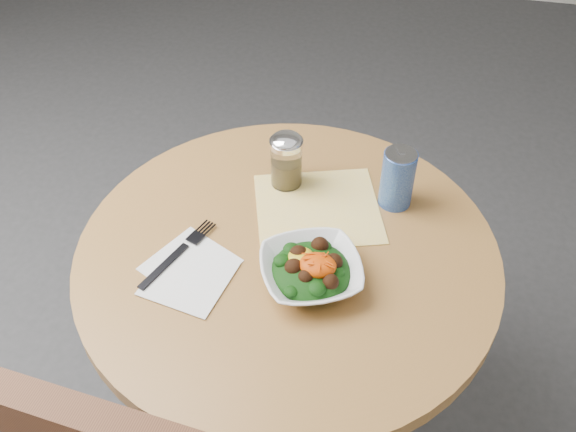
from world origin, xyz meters
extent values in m
plane|color=#313134|center=(0.00, 0.00, 0.00)|extent=(6.00, 6.00, 0.00)
cylinder|color=black|center=(0.00, 0.00, 0.01)|extent=(0.52, 0.52, 0.03)
cylinder|color=black|center=(0.00, 0.00, 0.35)|extent=(0.10, 0.10, 0.71)
cylinder|color=#A96E3D|center=(0.00, 0.00, 0.73)|extent=(0.90, 0.90, 0.04)
cube|color=#F0B60C|center=(0.04, 0.14, 0.75)|extent=(0.34, 0.32, 0.00)
cube|color=white|center=(-0.19, -0.09, 0.75)|extent=(0.21, 0.21, 0.00)
cube|color=white|center=(-0.18, -0.13, 0.75)|extent=(0.18, 0.18, 0.00)
imported|color=white|center=(0.06, -0.07, 0.77)|extent=(0.27, 0.27, 0.05)
ellipsoid|color=black|center=(0.06, -0.07, 0.77)|extent=(0.16, 0.16, 0.06)
ellipsoid|color=gold|center=(0.04, -0.06, 0.80)|extent=(0.05, 0.05, 0.02)
ellipsoid|color=#E15C05|center=(0.08, -0.08, 0.80)|extent=(0.07, 0.06, 0.03)
cube|color=black|center=(-0.24, -0.11, 0.76)|extent=(0.06, 0.14, 0.00)
cube|color=black|center=(-0.19, 0.00, 0.76)|extent=(0.05, 0.08, 0.00)
cylinder|color=silver|center=(-0.05, 0.21, 0.81)|extent=(0.07, 0.07, 0.11)
cylinder|color=#A58B4D|center=(-0.05, 0.21, 0.78)|extent=(0.06, 0.06, 0.06)
cylinder|color=white|center=(-0.05, 0.21, 0.87)|extent=(0.08, 0.08, 0.01)
ellipsoid|color=white|center=(-0.05, 0.21, 0.87)|extent=(0.07, 0.07, 0.03)
cylinder|color=navy|center=(0.21, 0.20, 0.82)|extent=(0.07, 0.07, 0.14)
cylinder|color=#BBBBC2|center=(0.21, 0.20, 0.89)|extent=(0.07, 0.07, 0.00)
cube|color=#BBBBC2|center=(0.20, 0.20, 0.89)|extent=(0.02, 0.03, 0.00)
camera|label=1|loc=(0.20, -0.91, 1.75)|focal=40.00mm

